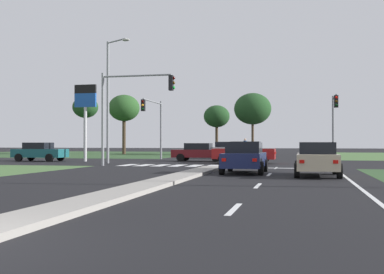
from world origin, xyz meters
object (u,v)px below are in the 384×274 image
at_px(traffic_signal_near_left, 128,101).
at_px(car_red_seventh, 244,152).
at_px(traffic_signal_far_left, 154,117).
at_px(treeline_third, 217,117).
at_px(car_black_sixth, 237,149).
at_px(car_silver_eighth, 224,150).
at_px(street_lamp_second, 110,95).
at_px(traffic_signal_far_right, 334,115).
at_px(treeline_fourth, 253,109).
at_px(car_beige_fifth, 317,159).
at_px(car_navy_second, 245,157).
at_px(car_maroon_near, 200,152).
at_px(treeline_near, 85,108).
at_px(fuel_price_totem, 85,105).
at_px(car_teal_third, 40,152).
at_px(treeline_second, 124,108).
at_px(pedestrian_at_median, 245,146).

bearing_deg(traffic_signal_near_left, car_red_seventh, 40.72).
relative_size(traffic_signal_far_left, treeline_third, 0.84).
relative_size(car_black_sixth, car_silver_eighth, 1.03).
bearing_deg(street_lamp_second, traffic_signal_far_left, 82.08).
distance_m(car_black_sixth, traffic_signal_far_right, 17.45).
distance_m(traffic_signal_near_left, treeline_third, 33.95).
xyz_separation_m(car_silver_eighth, treeline_fourth, (1.37, 13.62, 4.87)).
distance_m(car_beige_fifth, street_lamp_second, 18.21).
bearing_deg(traffic_signal_near_left, car_navy_second, -33.92).
relative_size(car_navy_second, car_beige_fifth, 0.97).
bearing_deg(traffic_signal_far_left, car_maroon_near, -26.24).
relative_size(car_red_seventh, traffic_signal_far_left, 0.83).
relative_size(car_red_seventh, treeline_near, 0.57).
relative_size(street_lamp_second, treeline_near, 1.12).
height_order(fuel_price_totem, treeline_near, treeline_near).
bearing_deg(street_lamp_second, car_silver_eighth, 63.65).
relative_size(treeline_near, treeline_fourth, 1.04).
xyz_separation_m(car_black_sixth, traffic_signal_near_left, (-3.61, -25.83, 3.39)).
bearing_deg(traffic_signal_far_left, treeline_near, 128.16).
bearing_deg(traffic_signal_near_left, car_maroon_near, 72.38).
relative_size(treeline_third, treeline_fourth, 0.85).
bearing_deg(car_teal_third, traffic_signal_far_left, 121.40).
bearing_deg(treeline_near, treeline_fourth, -5.46).
relative_size(car_navy_second, fuel_price_totem, 0.69).
height_order(car_teal_third, traffic_signal_far_left, traffic_signal_far_left).
height_order(car_teal_third, car_black_sixth, car_teal_third).
distance_m(traffic_signal_far_left, traffic_signal_near_left, 11.29).
distance_m(traffic_signal_far_left, fuel_price_totem, 6.40).
bearing_deg(car_navy_second, treeline_second, 119.14).
distance_m(car_maroon_near, car_beige_fifth, 17.97).
bearing_deg(traffic_signal_near_left, car_beige_fifth, -30.60).
height_order(car_beige_fifth, treeline_second, treeline_second).
distance_m(treeline_near, treeline_third, 18.35).
bearing_deg(fuel_price_totem, street_lamp_second, -41.23).
xyz_separation_m(car_navy_second, treeline_second, (-20.23, 36.29, 5.30)).
bearing_deg(fuel_price_totem, treeline_near, 115.53).
xyz_separation_m(car_navy_second, street_lamp_second, (-10.90, 9.10, 4.24)).
height_order(traffic_signal_near_left, pedestrian_at_median, traffic_signal_near_left).
xyz_separation_m(car_silver_eighth, traffic_signal_far_right, (9.86, -4.78, 2.93)).
height_order(traffic_signal_far_left, treeline_second, treeline_second).
bearing_deg(treeline_fourth, car_maroon_near, -95.80).
relative_size(pedestrian_at_median, treeline_near, 0.22).
bearing_deg(street_lamp_second, car_beige_fifth, -36.16).
distance_m(car_teal_third, car_silver_eighth, 17.05).
bearing_deg(car_navy_second, car_black_sixth, 98.21).
bearing_deg(car_navy_second, treeline_third, 101.90).
relative_size(car_maroon_near, treeline_third, 0.69).
height_order(car_black_sixth, treeline_fourth, treeline_fourth).
bearing_deg(treeline_third, car_red_seventh, -76.05).
height_order(car_teal_third, pedestrian_at_median, pedestrian_at_median).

